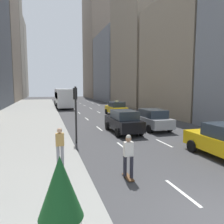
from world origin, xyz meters
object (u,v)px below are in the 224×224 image
at_px(sedan_silver_behind, 123,121).
at_px(city_bus, 63,97).
at_px(skateboarder, 128,155).
at_px(traffic_light_pole, 76,105).
at_px(sedan_black_near, 152,119).
at_px(planter_with_shrub, 61,198).
at_px(taxi_lead, 116,108).
at_px(pedestrian_mid_block, 60,144).

relative_size(sedan_silver_behind, city_bus, 0.39).
distance_m(skateboarder, traffic_light_pole, 6.38).
bearing_deg(city_bus, skateboarder, -89.86).
bearing_deg(skateboarder, sedan_black_near, 57.97).
bearing_deg(sedan_black_near, skateboarder, -122.03).
bearing_deg(planter_with_shrub, city_bus, 85.62).
bearing_deg(planter_with_shrub, sedan_black_near, 55.06).
bearing_deg(taxi_lead, city_bus, 113.22).
bearing_deg(sedan_black_near, traffic_light_pole, -157.85).
bearing_deg(sedan_black_near, pedestrian_mid_block, -139.06).
bearing_deg(skateboarder, taxi_lead, 73.53).
relative_size(sedan_black_near, skateboarder, 2.65).
xyz_separation_m(sedan_black_near, planter_with_shrub, (-8.27, -11.84, 0.28)).
distance_m(taxi_lead, traffic_light_pole, 14.38).
xyz_separation_m(pedestrian_mid_block, traffic_light_pole, (1.25, 4.19, 1.34)).
relative_size(city_bus, skateboarder, 6.65).
relative_size(planter_with_shrub, pedestrian_mid_block, 1.18).
xyz_separation_m(city_bus, pedestrian_mid_block, (-2.39, -29.88, -0.72)).
bearing_deg(traffic_light_pole, sedan_black_near, 22.15).
bearing_deg(pedestrian_mid_block, sedan_silver_behind, 50.29).
relative_size(sedan_silver_behind, traffic_light_pole, 1.25).
xyz_separation_m(sedan_silver_behind, pedestrian_mid_block, (-5.20, -6.26, 0.16)).
bearing_deg(sedan_black_near, sedan_silver_behind, -166.36).
distance_m(taxi_lead, planter_with_shrub, 23.23).
xyz_separation_m(sedan_black_near, city_bus, (-5.61, 22.94, 0.91)).
height_order(sedan_black_near, skateboarder, skateboarder).
height_order(skateboarder, traffic_light_pole, traffic_light_pole).
xyz_separation_m(sedan_silver_behind, skateboarder, (-2.73, -8.16, 0.06)).
distance_m(sedan_silver_behind, skateboarder, 8.61).
bearing_deg(sedan_silver_behind, city_bus, 96.79).
xyz_separation_m(skateboarder, traffic_light_pole, (-1.22, 6.10, 1.45)).
bearing_deg(sedan_silver_behind, planter_with_shrub, -116.13).
distance_m(sedan_silver_behind, planter_with_shrub, 12.43).
distance_m(taxi_lead, pedestrian_mid_block, 18.61).
bearing_deg(traffic_light_pole, pedestrian_mid_block, -106.58).
bearing_deg(pedestrian_mid_block, sedan_black_near, 40.94).
height_order(planter_with_shrub, pedestrian_mid_block, planter_with_shrub).
distance_m(planter_with_shrub, pedestrian_mid_block, 4.91).
xyz_separation_m(taxi_lead, planter_with_shrub, (-8.27, -21.70, 0.27)).
relative_size(sedan_silver_behind, pedestrian_mid_block, 2.72).
xyz_separation_m(taxi_lead, city_bus, (-5.61, 13.08, 0.91)).
distance_m(sedan_silver_behind, traffic_light_pole, 4.71).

